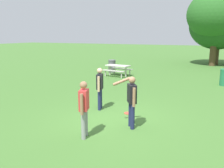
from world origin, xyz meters
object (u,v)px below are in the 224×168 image
(person_bystander, at_px, (131,98))
(trash_can_further_along, at_px, (112,66))
(frisbee, at_px, (128,113))
(picnic_table_near, at_px, (118,68))
(person_catcher, at_px, (100,86))
(person_thrower, at_px, (84,106))
(tree_tall_left, at_px, (216,15))
(tree_broad_center, at_px, (218,25))

(person_bystander, relative_size, trash_can_further_along, 1.71)
(frisbee, relative_size, picnic_table_near, 0.14)
(trash_can_further_along, bearing_deg, frisbee, -61.80)
(person_catcher, xyz_separation_m, frisbee, (1.19, -0.05, -0.93))
(person_catcher, relative_size, person_bystander, 1.00)
(person_bystander, bearing_deg, trash_can_further_along, 117.88)
(person_thrower, relative_size, tree_tall_left, 0.24)
(trash_can_further_along, height_order, tree_tall_left, tree_tall_left)
(person_catcher, height_order, tree_broad_center, tree_broad_center)
(trash_can_further_along, height_order, tree_broad_center, tree_broad_center)
(frisbee, bearing_deg, person_bystander, -64.48)
(picnic_table_near, bearing_deg, person_bystander, -64.03)
(person_bystander, distance_m, frisbee, 1.65)
(person_catcher, height_order, frisbee, person_catcher)
(person_catcher, bearing_deg, picnic_table_near, 108.16)
(person_catcher, relative_size, frisbee, 6.26)
(person_catcher, distance_m, tree_broad_center, 17.83)
(frisbee, xyz_separation_m, tree_broad_center, (2.54, 17.26, 3.71))
(trash_can_further_along, bearing_deg, tree_broad_center, 49.96)
(person_thrower, xyz_separation_m, person_bystander, (0.96, 1.23, 0.02))
(person_catcher, bearing_deg, person_thrower, -72.03)
(picnic_table_near, bearing_deg, person_catcher, -71.84)
(trash_can_further_along, relative_size, tree_tall_left, 0.14)
(person_thrower, distance_m, tree_tall_left, 19.10)
(person_thrower, relative_size, frisbee, 6.26)
(tree_broad_center, bearing_deg, person_catcher, -102.23)
(person_thrower, relative_size, tree_broad_center, 0.27)
(trash_can_further_along, bearing_deg, person_catcher, -68.10)
(person_catcher, height_order, person_bystander, same)
(picnic_table_near, bearing_deg, tree_tall_left, 56.34)
(person_thrower, relative_size, person_bystander, 1.00)
(person_catcher, distance_m, trash_can_further_along, 9.32)
(person_catcher, relative_size, trash_can_further_along, 1.71)
(picnic_table_near, height_order, tree_tall_left, tree_tall_left)
(person_thrower, distance_m, tree_broad_center, 20.11)
(person_bystander, bearing_deg, person_catcher, 144.44)
(person_bystander, bearing_deg, tree_tall_left, 84.30)
(trash_can_further_along, relative_size, tree_broad_center, 0.16)
(person_thrower, bearing_deg, picnic_table_near, 108.11)
(person_bystander, relative_size, frisbee, 6.26)
(person_bystander, distance_m, trash_can_further_along, 11.21)
(person_bystander, height_order, frisbee, person_bystander)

